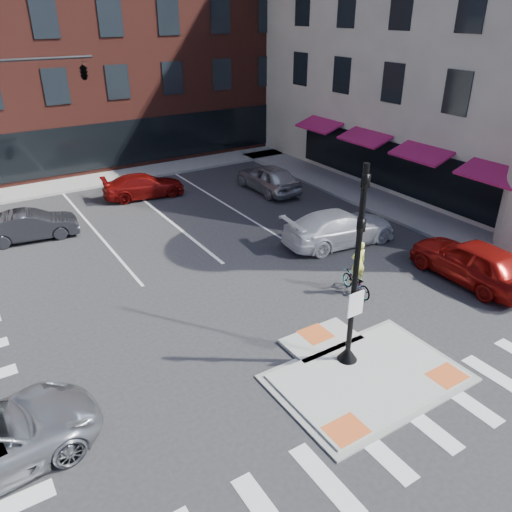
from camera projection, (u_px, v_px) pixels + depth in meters
ground at (356, 369)px, 14.63m from camera, size 120.00×120.00×0.00m
refuge_island at (362, 373)px, 14.41m from camera, size 5.40×4.65×0.13m
sidewalk_e at (378, 200)px, 27.33m from camera, size 3.00×24.00×0.15m
sidewalk_n at (160, 169)px, 32.66m from camera, size 26.00×3.00×0.15m
building_n at (98, 34)px, 36.76m from camera, size 24.40×18.40×15.50m
building_e at (504, 35)px, 30.07m from camera, size 21.90×23.90×17.70m
building_far_right at (95, 42)px, 57.08m from camera, size 12.00×12.00×12.00m
signal_pole at (354, 295)px, 13.87m from camera, size 0.60×0.60×5.98m
mast_arm_signal at (54, 85)px, 23.79m from camera, size 6.10×2.24×8.00m
red_sedan at (472, 261)px, 19.06m from camera, size 2.09×4.97×1.68m
white_pickup at (340, 227)px, 22.16m from camera, size 5.47×2.71×1.53m
bg_car_dark at (31, 225)px, 22.60m from camera, size 4.22×1.94×1.34m
bg_car_silver at (268, 178)px, 28.55m from camera, size 1.89×4.66×1.59m
bg_car_red at (144, 186)px, 27.74m from camera, size 4.67×2.41×1.29m
cyclist at (357, 276)px, 18.25m from camera, size 0.76×1.69×2.09m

